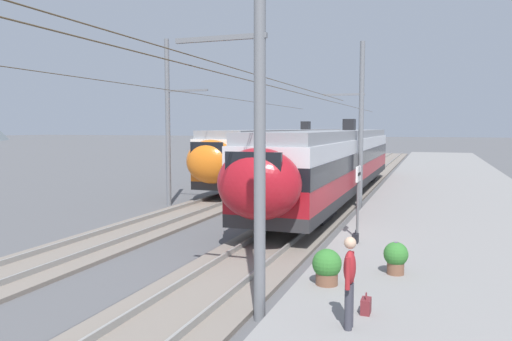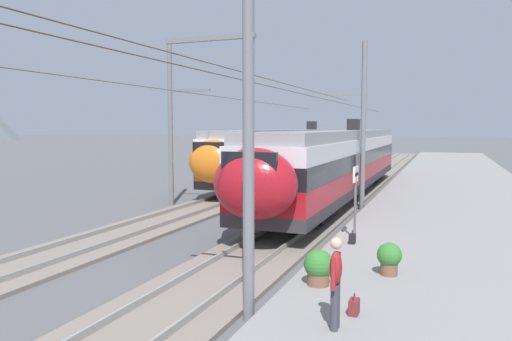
{
  "view_description": "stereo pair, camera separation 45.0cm",
  "coord_description": "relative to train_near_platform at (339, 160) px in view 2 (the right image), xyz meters",
  "views": [
    {
      "loc": [
        -16.29,
        -3.92,
        4.02
      ],
      "look_at": [
        2.51,
        2.9,
        2.25
      ],
      "focal_mm": 34.27,
      "sensor_mm": 36.0,
      "label": 1
    },
    {
      "loc": [
        -16.13,
        -4.35,
        4.02
      ],
      "look_at": [
        2.51,
        2.9,
        2.25
      ],
      "focal_mm": 34.27,
      "sensor_mm": 36.0,
      "label": 2
    }
  ],
  "objects": [
    {
      "name": "potted_plant_platform_edge",
      "position": [
        -15.8,
        -2.8,
        -1.4
      ],
      "size": [
        0.68,
        0.68,
        0.84
      ],
      "color": "brown",
      "rests_on": "platform_slab"
    },
    {
      "name": "train_far_track",
      "position": [
        10.46,
        5.62,
        0.0
      ],
      "size": [
        30.81,
        2.96,
        4.27
      ],
      "color": "#2D2D30",
      "rests_on": "track_far"
    },
    {
      "name": "track_far",
      "position": [
        -10.48,
        5.62,
        -2.16
      ],
      "size": [
        120.0,
        3.0,
        0.28
      ],
      "color": "slate",
      "rests_on": "ground"
    },
    {
      "name": "catenary_mast_far_side",
      "position": [
        -4.8,
        7.6,
        2.13
      ],
      "size": [
        39.05,
        2.42,
        8.46
      ],
      "color": "slate",
      "rests_on": "ground"
    },
    {
      "name": "passenger_walking",
      "position": [
        -18.12,
        -3.68,
        -0.91
      ],
      "size": [
        0.53,
        0.22,
        1.69
      ],
      "color": "#383842",
      "rests_on": "platform_slab"
    },
    {
      "name": "handbag_near_sign",
      "position": [
        -11.43,
        -2.8,
        -1.7
      ],
      "size": [
        0.32,
        0.18,
        0.42
      ],
      "color": "black",
      "rests_on": "platform_slab"
    },
    {
      "name": "ground_plane",
      "position": [
        -10.48,
        -1.1,
        -2.23
      ],
      "size": [
        400.0,
        400.0,
        0.0
      ],
      "primitive_type": "plane",
      "color": "#565659"
    },
    {
      "name": "handbag_beside_passenger",
      "position": [
        -17.3,
        -3.88,
        -1.7
      ],
      "size": [
        0.32,
        0.18,
        0.43
      ],
      "color": "maroon",
      "rests_on": "platform_slab"
    },
    {
      "name": "platform_slab",
      "position": [
        -10.48,
        -6.22,
        -2.04
      ],
      "size": [
        120.0,
        8.3,
        0.38
      ],
      "primitive_type": "cube",
      "color": "gray",
      "rests_on": "ground"
    },
    {
      "name": "catenary_mast_mid",
      "position": [
        -2.76,
        -1.62,
        1.95
      ],
      "size": [
        39.05,
        2.03,
        8.12
      ],
      "color": "slate",
      "rests_on": "ground"
    },
    {
      "name": "platform_sign",
      "position": [
        -10.84,
        -2.77,
        -0.1
      ],
      "size": [
        0.7,
        0.08,
        2.39
      ],
      "color": "#59595B",
      "rests_on": "platform_slab"
    },
    {
      "name": "catenary_mast_west",
      "position": [
        -17.46,
        -1.61,
        1.86
      ],
      "size": [
        39.05,
        2.03,
        7.86
      ],
      "color": "slate",
      "rests_on": "ground"
    },
    {
      "name": "track_near",
      "position": [
        -10.48,
        0.0,
        -2.16
      ],
      "size": [
        120.0,
        3.0,
        0.28
      ],
      "color": "slate",
      "rests_on": "ground"
    },
    {
      "name": "train_near_platform",
      "position": [
        0.0,
        0.0,
        0.0
      ],
      "size": [
        26.87,
        2.99,
        4.27
      ],
      "color": "#2D2D30",
      "rests_on": "track_near"
    },
    {
      "name": "potted_plant_by_shelter",
      "position": [
        -14.41,
        -4.24,
        -1.39
      ],
      "size": [
        0.6,
        0.6,
        0.81
      ],
      "color": "brown",
      "rests_on": "platform_slab"
    }
  ]
}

